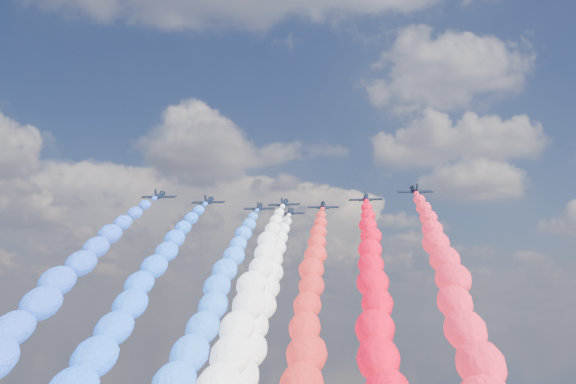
# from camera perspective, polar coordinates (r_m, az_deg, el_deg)

# --- Properties ---
(jet_0) EXTENTS (8.31, 11.11, 5.64)m
(jet_0) POSITION_cam_1_polar(r_m,az_deg,el_deg) (167.08, -10.29, -0.28)
(jet_0) COLOR black
(trail_0) EXTENTS (6.26, 97.11, 49.11)m
(trail_0) POSITION_cam_1_polar(r_m,az_deg,el_deg) (117.75, -17.13, -7.15)
(trail_0) COLOR blue
(jet_1) EXTENTS (8.06, 10.93, 5.64)m
(jet_1) POSITION_cam_1_polar(r_m,az_deg,el_deg) (173.20, -6.39, -0.72)
(jet_1) COLOR black
(trail_1) EXTENTS (6.26, 97.11, 49.11)m
(trail_1) POSITION_cam_1_polar(r_m,az_deg,el_deg) (122.79, -11.29, -7.50)
(trail_1) COLOR #1F62FF
(jet_2) EXTENTS (8.23, 11.05, 5.64)m
(jet_2) POSITION_cam_1_polar(r_m,az_deg,el_deg) (182.17, -2.32, -1.24)
(jet_2) COLOR black
(trail_2) EXTENTS (6.26, 97.11, 49.11)m
(trail_2) POSITION_cam_1_polar(r_m,az_deg,el_deg) (131.00, -5.28, -7.80)
(trail_2) COLOR #2970FF
(jet_3) EXTENTS (8.53, 11.26, 5.64)m
(jet_3) POSITION_cam_1_polar(r_m,az_deg,el_deg) (175.63, -0.31, -0.91)
(jet_3) COLOR black
(trail_3) EXTENTS (6.26, 97.11, 49.11)m
(trail_3) POSITION_cam_1_polar(r_m,az_deg,el_deg) (124.12, -2.57, -7.71)
(trail_3) COLOR white
(jet_4) EXTENTS (8.30, 11.10, 5.64)m
(jet_4) POSITION_cam_1_polar(r_m,az_deg,el_deg) (190.24, 0.19, -1.62)
(jet_4) COLOR black
(trail_4) EXTENTS (6.26, 97.11, 49.11)m
(trail_4) POSITION_cam_1_polar(r_m,az_deg,el_deg) (138.82, -1.65, -7.97)
(trail_4) COLOR white
(jet_5) EXTENTS (8.48, 11.23, 5.64)m
(jet_5) POSITION_cam_1_polar(r_m,az_deg,el_deg) (179.94, 2.84, -1.12)
(jet_5) COLOR black
(trail_5) EXTENTS (6.26, 97.11, 49.11)m
(trail_5) POSITION_cam_1_polar(r_m,az_deg,el_deg) (128.21, 1.96, -7.79)
(trail_5) COLOR red
(jet_6) EXTENTS (8.53, 11.26, 5.64)m
(jet_6) POSITION_cam_1_polar(r_m,az_deg,el_deg) (169.13, 6.27, -0.50)
(jet_6) COLOR black
(trail_6) EXTENTS (6.26, 97.11, 49.11)m
(trail_6) POSITION_cam_1_polar(r_m,az_deg,el_deg) (117.21, 6.86, -7.51)
(trail_6) COLOR red
(jet_7) EXTENTS (8.57, 11.29, 5.64)m
(jet_7) POSITION_cam_1_polar(r_m,az_deg,el_deg) (160.15, 10.13, 0.14)
(jet_7) COLOR black
(trail_7) EXTENTS (6.26, 97.11, 49.11)m
(trail_7) POSITION_cam_1_polar(r_m,az_deg,el_deg) (108.37, 12.68, -7.13)
(trail_7) COLOR #FB1E38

